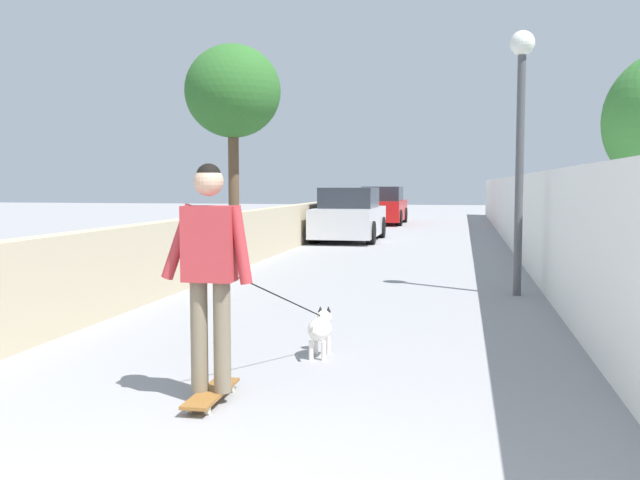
{
  "coord_description": "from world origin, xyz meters",
  "views": [
    {
      "loc": [
        -2.55,
        -1.5,
        1.64
      ],
      "look_at": [
        5.43,
        0.1,
        1.0
      ],
      "focal_mm": 39.83,
      "sensor_mm": 36.0,
      "label": 1
    }
  ],
  "objects_px": {
    "lamp_post": "(521,113)",
    "dog": "(320,328)",
    "tree_left_near": "(233,93)",
    "car_far": "(383,207)",
    "skateboard": "(211,393)",
    "car_near": "(349,216)",
    "person_skateboarder": "(210,259)"
  },
  "relations": [
    {
      "from": "skateboard",
      "to": "car_near",
      "type": "relative_size",
      "value": 0.2
    },
    {
      "from": "car_far",
      "to": "person_skateboarder",
      "type": "bearing_deg",
      "value": -176.74
    },
    {
      "from": "tree_left_near",
      "to": "lamp_post",
      "type": "relative_size",
      "value": 1.24
    },
    {
      "from": "tree_left_near",
      "to": "car_far",
      "type": "height_order",
      "value": "tree_left_near"
    },
    {
      "from": "car_far",
      "to": "dog",
      "type": "bearing_deg",
      "value": -175.2
    },
    {
      "from": "tree_left_near",
      "to": "dog",
      "type": "bearing_deg",
      "value": -157.02
    },
    {
      "from": "person_skateboarder",
      "to": "dog",
      "type": "xyz_separation_m",
      "value": [
        1.56,
        -0.52,
        -0.81
      ]
    },
    {
      "from": "tree_left_near",
      "to": "skateboard",
      "type": "relative_size",
      "value": 5.97
    },
    {
      "from": "lamp_post",
      "to": "dog",
      "type": "height_order",
      "value": "lamp_post"
    },
    {
      "from": "car_near",
      "to": "tree_left_near",
      "type": "bearing_deg",
      "value": 158.21
    },
    {
      "from": "tree_left_near",
      "to": "person_skateboarder",
      "type": "relative_size",
      "value": 2.8
    },
    {
      "from": "skateboard",
      "to": "dog",
      "type": "distance_m",
      "value": 1.66
    },
    {
      "from": "skateboard",
      "to": "person_skateboarder",
      "type": "distance_m",
      "value": 1.02
    },
    {
      "from": "lamp_post",
      "to": "car_near",
      "type": "bearing_deg",
      "value": 22.79
    },
    {
      "from": "lamp_post",
      "to": "person_skateboarder",
      "type": "distance_m",
      "value": 6.57
    },
    {
      "from": "tree_left_near",
      "to": "skateboard",
      "type": "bearing_deg",
      "value": -162.68
    },
    {
      "from": "dog",
      "to": "car_near",
      "type": "distance_m",
      "value": 13.95
    },
    {
      "from": "tree_left_near",
      "to": "lamp_post",
      "type": "height_order",
      "value": "tree_left_near"
    },
    {
      "from": "car_near",
      "to": "dog",
      "type": "bearing_deg",
      "value": -172.16
    },
    {
      "from": "dog",
      "to": "car_far",
      "type": "bearing_deg",
      "value": 4.8
    },
    {
      "from": "skateboard",
      "to": "car_near",
      "type": "height_order",
      "value": "car_near"
    },
    {
      "from": "skateboard",
      "to": "car_far",
      "type": "height_order",
      "value": "car_far"
    },
    {
      "from": "skateboard",
      "to": "car_far",
      "type": "distance_m",
      "value": 24.25
    },
    {
      "from": "car_near",
      "to": "car_far",
      "type": "distance_m",
      "value": 8.83
    },
    {
      "from": "skateboard",
      "to": "car_near",
      "type": "bearing_deg",
      "value": 5.12
    },
    {
      "from": "person_skateboarder",
      "to": "car_near",
      "type": "distance_m",
      "value": 15.44
    },
    {
      "from": "lamp_post",
      "to": "car_far",
      "type": "distance_m",
      "value": 18.95
    },
    {
      "from": "tree_left_near",
      "to": "lamp_post",
      "type": "distance_m",
      "value": 7.7
    },
    {
      "from": "dog",
      "to": "person_skateboarder",
      "type": "bearing_deg",
      "value": 161.52
    },
    {
      "from": "tree_left_near",
      "to": "dog",
      "type": "xyz_separation_m",
      "value": [
        -9.01,
        -3.82,
        -3.43
      ]
    },
    {
      "from": "car_near",
      "to": "lamp_post",
      "type": "bearing_deg",
      "value": -157.21
    },
    {
      "from": "tree_left_near",
      "to": "dog",
      "type": "relative_size",
      "value": 2.57
    }
  ]
}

